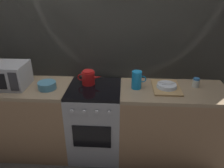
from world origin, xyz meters
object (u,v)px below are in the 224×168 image
kettle (88,78)px  spice_jar (196,83)px  stove_unit (95,121)px  dish_pile (166,87)px  mixing_bowl (47,85)px  microwave (6,75)px  pitcher (137,80)px

kettle → spice_jar: kettle is taller
stove_unit → kettle: size_ratio=3.16×
stove_unit → dish_pile: dish_pile is taller
mixing_bowl → dish_pile: mixing_bowl is taller
microwave → mixing_bowl: bearing=-4.7°
mixing_bowl → spice_jar: spice_jar is taller
kettle → dish_pile: bearing=-4.3°
microwave → pitcher: microwave is taller
stove_unit → spice_jar: spice_jar is taller
mixing_bowl → pitcher: (0.99, 0.08, 0.06)m
kettle → spice_jar: bearing=0.2°
kettle → mixing_bowl: bearing=-161.1°
stove_unit → kettle: kettle is taller
microwave → mixing_bowl: (0.46, -0.04, -0.10)m
microwave → dish_pile: microwave is taller
spice_jar → microwave: bearing=-176.9°
pitcher → spice_jar: bearing=6.5°
stove_unit → spice_jar: (1.14, 0.10, 0.50)m
stove_unit → dish_pile: (0.81, 0.03, 0.47)m
dish_pile → spice_jar: bearing=11.7°
kettle → mixing_bowl: size_ratio=1.42×
kettle → spice_jar: 1.22m
stove_unit → spice_jar: 1.25m
stove_unit → pitcher: (0.47, 0.02, 0.55)m
spice_jar → stove_unit: bearing=-175.2°
kettle → mixing_bowl: (-0.44, -0.15, -0.04)m
pitcher → mixing_bowl: bearing=-175.5°
pitcher → dish_pile: pitcher is taller
microwave → pitcher: size_ratio=2.30×
mixing_bowl → dish_pile: bearing=3.6°
stove_unit → pitcher: bearing=2.3°
mixing_bowl → pitcher: bearing=4.5°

